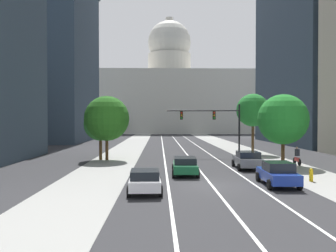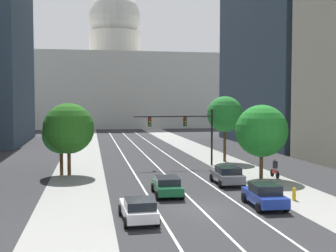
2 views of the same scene
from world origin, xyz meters
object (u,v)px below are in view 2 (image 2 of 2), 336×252
Objects in this scene: capitol_building at (115,83)px; car_green at (167,185)px; street_tree_mid_left at (69,128)px; car_blue at (265,195)px; car_white at (139,209)px; street_tree_far_right at (225,114)px; street_tree_near_left at (61,135)px; street_tree_near_right at (262,131)px; traffic_signal_mast at (186,126)px; car_gray at (227,175)px; cyclist at (275,168)px; fire_hydrant at (294,194)px.

car_green is (-1.40, -90.05, -11.18)m from capitol_building.
car_blue is at bearing -48.30° from street_tree_mid_left.
capitol_building is 12.46× the size of car_white.
street_tree_mid_left is at bearing -96.31° from capitol_building.
capitol_building is 74.28m from street_tree_far_right.
street_tree_near_left is 1.00m from street_tree_mid_left.
car_green is at bearing -25.52° from car_white.
street_tree_far_right is 11.34m from street_tree_near_right.
traffic_signal_mast reaches higher than street_tree_near_left.
street_tree_near_left reaches higher than car_green.
street_tree_mid_left is at bearing 38.26° from car_green.
traffic_signal_mast reaches higher than car_green.
car_gray is 5.50m from street_tree_near_right.
street_tree_far_right reaches higher than car_green.
car_blue reaches higher than car_gray.
traffic_signal_mast is at bearing -21.88° from car_white.
street_tree_mid_left is at bearing 64.43° from car_gray.
street_tree_near_right is (17.54, -5.22, 0.50)m from street_tree_near_left.
street_tree_far_right reaches higher than car_white.
street_tree_mid_left is (-7.44, 10.11, 3.62)m from car_green.
street_tree_far_right is (17.76, 6.05, 1.64)m from street_tree_near_left.
car_blue is at bearing -127.06° from car_green.
traffic_signal_mast is 12.53m from street_tree_mid_left.
car_gray reaches higher than car_green.
car_white is at bearing -118.40° from street_tree_far_right.
street_tree_mid_left is at bearing 163.85° from street_tree_near_right.
car_white is at bearing -136.23° from street_tree_near_right.
car_blue is 11.30m from cyclist.
street_tree_near_left is at bearing 153.94° from street_tree_mid_left.
car_blue is 8.63m from car_white.
street_tree_near_left is (-8.15, 10.46, 3.02)m from car_green.
traffic_signal_mast is 4.94× the size of cyclist.
car_blue is 1.02× the size of car_white.
street_tree_mid_left is at bearing -26.06° from street_tree_near_left.
capitol_building is 87.63m from car_gray.
street_tree_near_left reaches higher than fire_hydrant.
traffic_signal_mast is at bearing 34.53° from cyclist.
street_tree_far_right is 1.13× the size of street_tree_near_right.
capitol_building reaches higher than car_blue.
car_white is at bearing -92.50° from capitol_building.
traffic_signal_mast is at bearing -16.17° from car_green.
capitol_building is 85.79m from cyclist.
cyclist is 3.70m from street_tree_near_right.
car_white is 11.69m from fire_hydrant.
car_gray is at bearing 113.79° from fire_hydrant.
street_tree_near_right is at bearing -18.92° from car_blue.
fire_hydrant is at bearing -153.99° from car_gray.
street_tree_mid_left is at bearing 73.32° from cyclist.
street_tree_near_right is (12.19, 11.68, 3.53)m from car_white.
car_gray is at bearing -58.16° from car_green.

